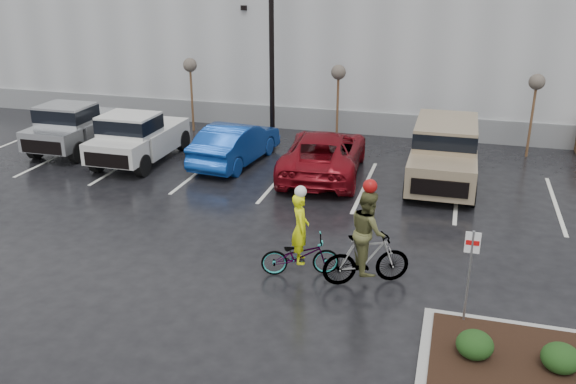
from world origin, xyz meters
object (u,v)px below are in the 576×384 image
(sapling_west, at_px, (190,69))
(car_red, at_px, (324,153))
(lamppost, at_px, (271,0))
(cyclist_olive, at_px, (367,247))
(sapling_east, at_px, (536,86))
(pickup_white, at_px, (143,134))
(suv_tan, at_px, (444,155))
(cyclist_hivis, at_px, (300,247))
(fire_lane_sign, at_px, (470,267))
(car_blue, at_px, (236,143))
(pickup_silver, at_px, (82,124))

(sapling_west, xyz_separation_m, car_red, (6.88, -4.18, -1.94))
(lamppost, distance_m, cyclist_olive, 12.79)
(sapling_east, relative_size, pickup_white, 0.62)
(suv_tan, relative_size, cyclist_hivis, 2.23)
(sapling_east, height_order, cyclist_olive, sapling_east)
(fire_lane_sign, bearing_deg, sapling_west, 132.67)
(pickup_white, height_order, cyclist_olive, cyclist_olive)
(sapling_east, height_order, suv_tan, sapling_east)
(lamppost, relative_size, sapling_east, 2.88)
(suv_tan, relative_size, cyclist_olive, 1.96)
(sapling_east, xyz_separation_m, pickup_white, (-14.09, -4.33, -1.75))
(lamppost, relative_size, car_blue, 1.97)
(sapling_east, xyz_separation_m, pickup_silver, (-17.22, -3.60, -1.75))
(sapling_west, bearing_deg, car_red, -31.24)
(fire_lane_sign, bearing_deg, cyclist_hivis, 161.35)
(car_blue, relative_size, cyclist_hivis, 2.05)
(fire_lane_sign, distance_m, car_blue, 12.28)
(sapling_west, bearing_deg, car_blue, -47.94)
(fire_lane_sign, xyz_separation_m, pickup_silver, (-15.02, 9.20, -0.43))
(pickup_white, bearing_deg, car_red, 1.29)
(fire_lane_sign, bearing_deg, cyclist_olive, 150.01)
(lamppost, bearing_deg, suv_tan, -23.64)
(car_red, bearing_deg, cyclist_olive, 105.52)
(cyclist_hivis, relative_size, cyclist_olive, 0.88)
(sapling_east, bearing_deg, pickup_silver, -168.20)
(car_blue, bearing_deg, cyclist_hivis, 126.80)
(sapling_west, xyz_separation_m, pickup_white, (-0.09, -4.33, -1.75))
(sapling_east, distance_m, suv_tan, 5.34)
(lamppost, relative_size, pickup_white, 1.77)
(cyclist_hivis, bearing_deg, pickup_white, 29.60)
(sapling_east, distance_m, cyclist_hivis, 13.15)
(fire_lane_sign, xyz_separation_m, car_blue, (-8.35, 8.98, -0.63))
(cyclist_hivis, bearing_deg, lamppost, 1.93)
(car_blue, bearing_deg, lamppost, -94.65)
(sapling_east, relative_size, cyclist_olive, 1.23)
(sapling_east, relative_size, car_blue, 0.68)
(sapling_east, height_order, pickup_silver, sapling_east)
(lamppost, xyz_separation_m, suv_tan, (6.97, -3.05, -4.66))
(pickup_silver, relative_size, car_blue, 1.11)
(fire_lane_sign, bearing_deg, pickup_white, 144.54)
(cyclist_olive, bearing_deg, sapling_west, 14.93)
(pickup_white, relative_size, car_blue, 1.11)
(car_blue, xyz_separation_m, cyclist_hivis, (4.50, -7.68, -0.06))
(fire_lane_sign, xyz_separation_m, suv_tan, (-0.83, 8.75, -0.38))
(car_red, height_order, cyclist_olive, cyclist_olive)
(fire_lane_sign, bearing_deg, suv_tan, 95.44)
(pickup_silver, distance_m, cyclist_olive, 15.01)
(suv_tan, distance_m, cyclist_hivis, 8.05)
(sapling_west, relative_size, pickup_silver, 0.62)
(lamppost, relative_size, pickup_silver, 1.77)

